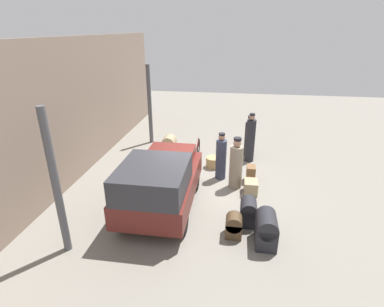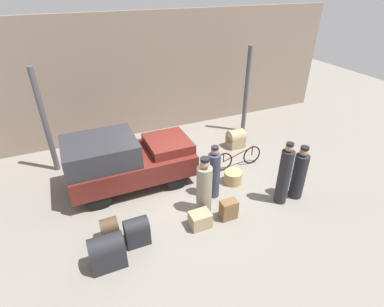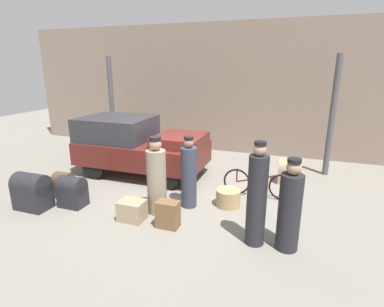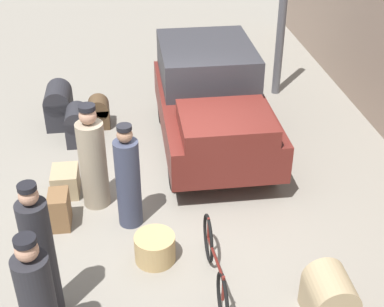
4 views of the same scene
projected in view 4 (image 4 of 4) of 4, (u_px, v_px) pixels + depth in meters
name	position (u px, v px, depth m)	size (l,w,h in m)	color
ground_plane	(178.00, 200.00, 8.32)	(30.00, 30.00, 0.00)	gray
canopy_pillar_left	(282.00, 16.00, 10.77)	(0.17, 0.17, 3.37)	#4C4C51
truck	(212.00, 98.00, 9.36)	(3.60, 1.80, 1.64)	black
bicycle	(215.00, 266.00, 6.59)	(1.73, 0.04, 0.69)	black
wicker_basket	(155.00, 248.00, 7.08)	(0.55, 0.55, 0.38)	tan
porter_with_bicycle	(41.00, 259.00, 5.94)	(0.34, 0.34, 1.87)	#232328
porter_standing_middle	(128.00, 180.00, 7.47)	(0.35, 0.35, 1.61)	#33384C
conductor_in_dark_uniform	(93.00, 161.00, 7.86)	(0.41, 0.41, 1.67)	gray
porter_lifting_near_truck	(38.00, 304.00, 5.54)	(0.38, 0.38, 1.63)	#232328
trunk_umber_medium	(66.00, 181.00, 8.38)	(0.52, 0.41, 0.41)	#9E8966
suitcase_black_upright	(59.00, 105.00, 10.20)	(0.74, 0.49, 0.81)	#232328
trunk_large_brown	(78.00, 125.00, 9.65)	(0.56, 0.42, 0.70)	#232328
trunk_barrel_dark	(99.00, 112.00, 10.20)	(0.40, 0.40, 0.60)	#4C3823
suitcase_tan_flat	(60.00, 210.00, 7.66)	(0.43, 0.28, 0.54)	brown
suitcase_small_leather	(330.00, 297.00, 6.17)	(0.57, 0.53, 0.67)	#9E8966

